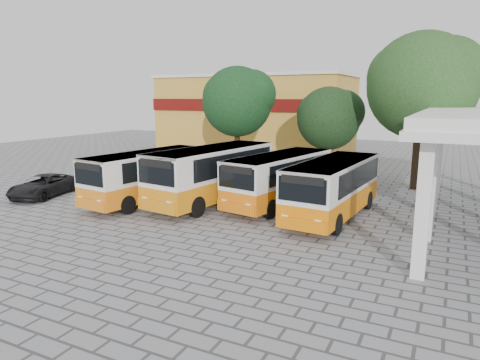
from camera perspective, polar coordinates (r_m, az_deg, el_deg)
The scene contains 10 objects.
ground at distance 20.20m, azimuth 0.23°, elevation -6.26°, with size 90.00×90.00×0.00m, color gray.
shophouse_block at distance 47.53m, azimuth 2.20°, elevation 8.80°, with size 20.40×10.40×8.30m.
bus_far_left at distance 25.19m, azimuth -12.17°, elevation 0.89°, with size 3.50×8.32×2.90m.
bus_centre_left at distance 24.32m, azimuth -3.69°, elevation 1.16°, with size 3.89×9.15×3.19m.
bus_centre_right at distance 23.90m, azimuth 5.27°, elevation 0.51°, with size 3.82×8.30×2.87m.
bus_far_right at distance 21.80m, azimuth 12.34°, elevation -0.68°, with size 3.09×8.22×2.90m.
tree_left at distance 34.30m, azimuth -0.24°, elevation 10.70°, with size 5.80×5.52×8.39m.
tree_middle at distance 32.78m, azimuth 11.86°, elevation 8.30°, with size 4.92×4.68×6.77m.
tree_right at distance 30.12m, azimuth 23.27°, elevation 11.88°, with size 7.13×6.79×10.09m.
parked_car at distance 28.78m, azimuth -24.73°, elevation -0.70°, with size 2.19×4.74×1.32m, color black.
Camera 1 is at (8.51, -17.31, 6.01)m, focal length 32.00 mm.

